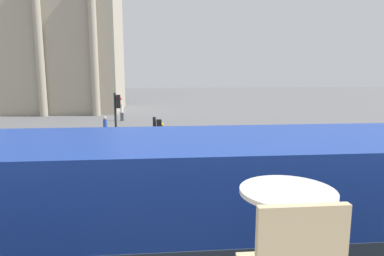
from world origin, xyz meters
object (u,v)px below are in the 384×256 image
(cafe_dining_table, at_px, (286,219))
(pedestrian_white, at_px, (122,111))
(car_navy, at_px, (45,156))
(traffic_light_near, at_px, (157,147))
(traffic_light_mid, at_px, (117,120))
(pedestrian_blue, at_px, (105,126))
(double_decker_bus, at_px, (203,240))
(plaza_building_left, at_px, (29,33))

(cafe_dining_table, xyz_separation_m, pedestrian_white, (-4.84, 33.98, -3.31))
(car_navy, bearing_deg, pedestrian_white, 98.33)
(car_navy, relative_size, pedestrian_white, 2.38)
(traffic_light_near, relative_size, traffic_light_mid, 0.85)
(car_navy, height_order, pedestrian_white, pedestrian_white)
(cafe_dining_table, bearing_deg, car_navy, 112.99)
(cafe_dining_table, xyz_separation_m, traffic_light_near, (-0.96, 11.18, -2.05))
(cafe_dining_table, bearing_deg, pedestrian_blue, 101.70)
(traffic_light_mid, relative_size, pedestrian_blue, 2.30)
(traffic_light_near, xyz_separation_m, pedestrian_blue, (-4.06, 13.07, -1.26))
(double_decker_bus, distance_m, pedestrian_blue, 21.27)
(plaza_building_left, distance_m, pedestrian_white, 18.27)
(plaza_building_left, bearing_deg, pedestrian_white, -39.43)
(double_decker_bus, xyz_separation_m, car_navy, (-6.93, 12.90, -1.60))
(plaza_building_left, xyz_separation_m, traffic_light_near, (16.22, -32.95, -7.59))
(cafe_dining_table, relative_size, traffic_light_mid, 0.18)
(double_decker_bus, bearing_deg, car_navy, 125.72)
(plaza_building_left, bearing_deg, cafe_dining_table, -68.72)
(cafe_dining_table, xyz_separation_m, plaza_building_left, (-17.18, 44.13, 5.54))
(double_decker_bus, distance_m, pedestrian_white, 30.78)
(double_decker_bus, bearing_deg, pedestrian_blue, 110.96)
(double_decker_bus, xyz_separation_m, cafe_dining_table, (0.07, -3.60, 2.03))
(cafe_dining_table, distance_m, traffic_light_near, 11.40)
(cafe_dining_table, distance_m, plaza_building_left, 47.68)
(double_decker_bus, height_order, car_navy, double_decker_bus)
(plaza_building_left, height_order, pedestrian_blue, plaza_building_left)
(double_decker_bus, relative_size, traffic_light_near, 2.96)
(double_decker_bus, height_order, pedestrian_white, double_decker_bus)
(traffic_light_mid, relative_size, pedestrian_white, 2.30)
(pedestrian_blue, bearing_deg, double_decker_bus, 10.48)
(traffic_light_mid, bearing_deg, traffic_light_near, -67.32)
(cafe_dining_table, height_order, pedestrian_white, cafe_dining_table)
(plaza_building_left, height_order, car_navy, plaza_building_left)
(double_decker_bus, relative_size, car_navy, 2.45)
(traffic_light_mid, bearing_deg, car_navy, 177.49)
(car_navy, bearing_deg, traffic_light_mid, 12.87)
(plaza_building_left, relative_size, car_navy, 5.46)
(cafe_dining_table, relative_size, pedestrian_blue, 0.41)
(double_decker_bus, distance_m, traffic_light_near, 7.63)
(double_decker_bus, xyz_separation_m, pedestrian_white, (-4.76, 30.38, -1.28))
(traffic_light_mid, height_order, pedestrian_blue, traffic_light_mid)
(traffic_light_mid, bearing_deg, pedestrian_white, 95.58)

